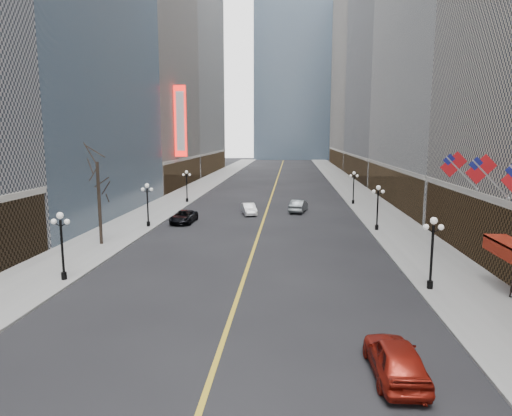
% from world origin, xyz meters
% --- Properties ---
extents(sidewalk_east, '(6.00, 230.00, 0.15)m').
position_xyz_m(sidewalk_east, '(14.00, 70.00, 0.07)').
color(sidewalk_east, gray).
rests_on(sidewalk_east, ground).
extents(sidewalk_west, '(6.00, 230.00, 0.15)m').
position_xyz_m(sidewalk_west, '(-14.00, 70.00, 0.07)').
color(sidewalk_west, gray).
rests_on(sidewalk_west, ground).
extents(lane_line, '(0.25, 200.00, 0.02)m').
position_xyz_m(lane_line, '(0.00, 80.00, 0.01)').
color(lane_line, gold).
rests_on(lane_line, ground).
extents(bldg_east_c, '(26.60, 40.60, 48.80)m').
position_xyz_m(bldg_east_c, '(29.88, 106.00, 24.18)').
color(bldg_east_c, gray).
rests_on(bldg_east_c, ground).
extents(bldg_east_d, '(26.60, 46.60, 62.80)m').
position_xyz_m(bldg_east_d, '(29.90, 149.00, 31.17)').
color(bldg_east_d, '#A59989').
rests_on(bldg_east_d, ground).
extents(bldg_west_c, '(26.60, 30.60, 50.80)m').
position_xyz_m(bldg_west_c, '(-29.88, 87.00, 25.19)').
color(bldg_west_c, '#A59989').
rests_on(bldg_west_c, ground).
extents(bldg_west_d, '(26.60, 38.60, 72.80)m').
position_xyz_m(bldg_west_d, '(-29.92, 121.00, 36.17)').
color(bldg_west_d, '#BBBAB2').
rests_on(bldg_west_d, ground).
extents(streetlamp_east_1, '(1.26, 0.44, 4.52)m').
position_xyz_m(streetlamp_east_1, '(11.80, 30.00, 2.90)').
color(streetlamp_east_1, black).
rests_on(streetlamp_east_1, sidewalk_east).
extents(streetlamp_east_2, '(1.26, 0.44, 4.52)m').
position_xyz_m(streetlamp_east_2, '(11.80, 48.00, 2.90)').
color(streetlamp_east_2, black).
rests_on(streetlamp_east_2, sidewalk_east).
extents(streetlamp_east_3, '(1.26, 0.44, 4.52)m').
position_xyz_m(streetlamp_east_3, '(11.80, 66.00, 2.90)').
color(streetlamp_east_3, black).
rests_on(streetlamp_east_3, sidewalk_east).
extents(streetlamp_west_1, '(1.26, 0.44, 4.52)m').
position_xyz_m(streetlamp_west_1, '(-11.80, 30.00, 2.90)').
color(streetlamp_west_1, black).
rests_on(streetlamp_west_1, sidewalk_west).
extents(streetlamp_west_2, '(1.26, 0.44, 4.52)m').
position_xyz_m(streetlamp_west_2, '(-11.80, 48.00, 2.90)').
color(streetlamp_west_2, black).
rests_on(streetlamp_west_2, sidewalk_west).
extents(streetlamp_west_3, '(1.26, 0.44, 4.52)m').
position_xyz_m(streetlamp_west_3, '(-11.80, 66.00, 2.90)').
color(streetlamp_west_3, black).
rests_on(streetlamp_west_3, sidewalk_west).
extents(flag_4, '(2.87, 0.12, 2.87)m').
position_xyz_m(flag_4, '(15.31, 32.00, 7.29)').
color(flag_4, '#B2B2B7').
rests_on(flag_4, ground).
extents(flag_5, '(2.87, 0.12, 2.87)m').
position_xyz_m(flag_5, '(15.31, 37.00, 7.29)').
color(flag_5, '#B2B2B7').
rests_on(flag_5, ground).
extents(awning_c, '(1.40, 4.00, 0.93)m').
position_xyz_m(awning_c, '(16.11, 30.00, 3.08)').
color(awning_c, maroon).
rests_on(awning_c, ground).
extents(theatre_marquee, '(2.00, 0.55, 12.00)m').
position_xyz_m(theatre_marquee, '(-15.88, 80.00, 12.00)').
color(theatre_marquee, red).
rests_on(theatre_marquee, ground).
extents(tree_west_far, '(3.60, 3.60, 7.92)m').
position_xyz_m(tree_west_far, '(-13.50, 40.00, 6.24)').
color(tree_west_far, '#2D231C').
rests_on(tree_west_far, sidewalk_west).
extents(car_nb_mid, '(2.42, 4.35, 1.36)m').
position_xyz_m(car_nb_mid, '(-2.00, 56.87, 0.68)').
color(car_nb_mid, silver).
rests_on(car_nb_mid, ground).
extents(car_nb_far, '(2.47, 5.03, 1.38)m').
position_xyz_m(car_nb_far, '(-8.71, 50.91, 0.69)').
color(car_nb_far, black).
rests_on(car_nb_far, ground).
extents(car_sb_mid, '(2.05, 4.80, 1.62)m').
position_xyz_m(car_sb_mid, '(7.34, 19.37, 0.81)').
color(car_sb_mid, maroon).
rests_on(car_sb_mid, ground).
extents(car_sb_far, '(2.57, 5.01, 1.57)m').
position_xyz_m(car_sb_far, '(4.08, 59.21, 0.79)').
color(car_sb_far, '#575E60').
rests_on(car_sb_far, ground).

